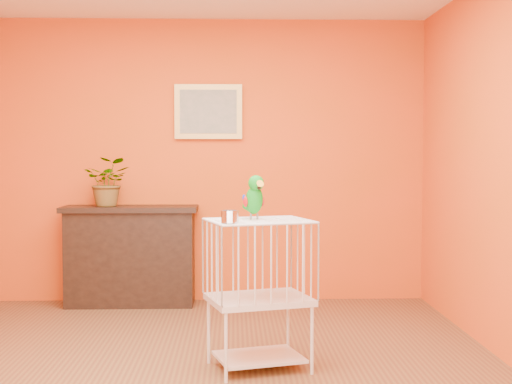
{
  "coord_description": "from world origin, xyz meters",
  "views": [
    {
      "loc": [
        0.24,
        -4.36,
        1.35
      ],
      "look_at": [
        0.37,
        0.13,
        1.12
      ],
      "focal_mm": 50.0,
      "sensor_mm": 36.0,
      "label": 1
    }
  ],
  "objects": [
    {
      "name": "framed_picture",
      "position": [
        0.0,
        2.22,
        1.75
      ],
      "size": [
        0.62,
        0.04,
        0.5
      ],
      "color": "#B58B40",
      "rests_on": "room_shell"
    },
    {
      "name": "ground",
      "position": [
        0.0,
        0.0,
        0.0
      ],
      "size": [
        4.5,
        4.5,
        0.0
      ],
      "primitive_type": "plane",
      "color": "brown",
      "rests_on": "ground"
    },
    {
      "name": "console_cabinet",
      "position": [
        -0.7,
        2.04,
        0.45
      ],
      "size": [
        1.2,
        0.43,
        0.89
      ],
      "color": "black",
      "rests_on": "ground"
    },
    {
      "name": "room_shell",
      "position": [
        0.0,
        0.0,
        1.58
      ],
      "size": [
        4.5,
        4.5,
        4.5
      ],
      "color": "#DD4614",
      "rests_on": "ground"
    },
    {
      "name": "birdcage",
      "position": [
        0.39,
        0.09,
        0.49
      ],
      "size": [
        0.72,
        0.62,
        0.94
      ],
      "rotation": [
        0.0,
        0.0,
        0.28
      ],
      "color": "silver",
      "rests_on": "ground"
    },
    {
      "name": "parrot",
      "position": [
        0.36,
        0.13,
        1.09
      ],
      "size": [
        0.16,
        0.25,
        0.28
      ],
      "rotation": [
        0.0,
        0.0,
        0.35
      ],
      "color": "#59544C",
      "rests_on": "birdcage"
    },
    {
      "name": "feed_cup",
      "position": [
        0.21,
        -0.13,
        0.99
      ],
      "size": [
        0.1,
        0.1,
        0.07
      ],
      "primitive_type": "cylinder",
      "color": "silver",
      "rests_on": "birdcage"
    },
    {
      "name": "potted_plant",
      "position": [
        -0.89,
        2.04,
        1.06
      ],
      "size": [
        0.41,
        0.45,
        0.34
      ],
      "primitive_type": "imported",
      "rotation": [
        0.0,
        0.0,
        -0.03
      ],
      "color": "#26722D",
      "rests_on": "console_cabinet"
    }
  ]
}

